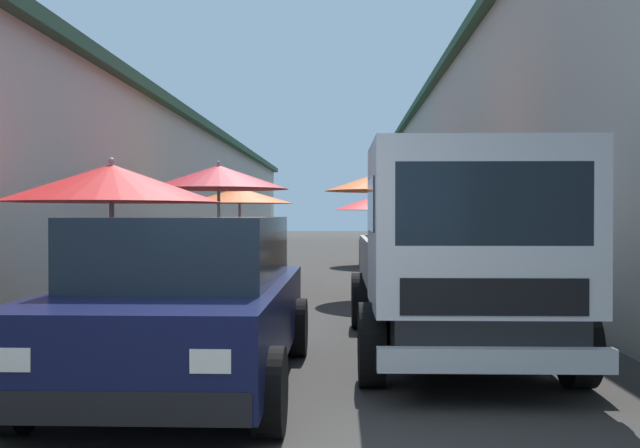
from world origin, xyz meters
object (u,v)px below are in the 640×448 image
(fruit_stall_near_left, at_px, (379,208))
(delivery_truck, at_px, (460,260))
(fruit_stall_far_right, at_px, (113,203))
(hatchback_car, at_px, (187,300))
(fruit_stall_near_right, at_px, (238,213))
(parked_scooter, at_px, (75,288))
(fruit_stall_mid_lane, at_px, (388,198))
(vendor_by_crates, at_px, (441,242))
(fruit_stall_far_left, at_px, (217,192))

(fruit_stall_near_left, xyz_separation_m, delivery_truck, (-13.69, -0.09, -0.61))
(fruit_stall_far_right, xyz_separation_m, hatchback_car, (-1.90, -1.28, -0.86))
(fruit_stall_near_right, bearing_deg, fruit_stall_near_left, -30.27)
(hatchback_car, relative_size, parked_scooter, 2.31)
(fruit_stall_mid_lane, distance_m, hatchback_car, 6.90)
(vendor_by_crates, bearing_deg, parked_scooter, 126.10)
(fruit_stall_far_right, height_order, vendor_by_crates, fruit_stall_far_right)
(fruit_stall_far_right, xyz_separation_m, fruit_stall_near_right, (6.92, -0.38, -0.10))
(fruit_stall_far_left, height_order, parked_scooter, fruit_stall_far_left)
(fruit_stall_far_left, relative_size, delivery_truck, 0.50)
(fruit_stall_mid_lane, height_order, vendor_by_crates, fruit_stall_mid_lane)
(fruit_stall_near_left, height_order, fruit_stall_far_left, fruit_stall_far_left)
(fruit_stall_near_left, bearing_deg, fruit_stall_far_left, 158.15)
(fruit_stall_near_left, bearing_deg, hatchback_car, 170.68)
(fruit_stall_mid_lane, bearing_deg, fruit_stall_far_left, 93.38)
(hatchback_car, relative_size, vendor_by_crates, 2.39)
(fruit_stall_near_left, distance_m, vendor_by_crates, 6.78)
(fruit_stall_near_left, relative_size, vendor_by_crates, 1.64)
(hatchback_car, distance_m, parked_scooter, 4.35)
(fruit_stall_far_right, bearing_deg, fruit_stall_mid_lane, -36.64)
(fruit_stall_near_right, bearing_deg, fruit_stall_far_right, 176.88)
(fruit_stall_mid_lane, relative_size, hatchback_car, 0.60)
(hatchback_car, bearing_deg, fruit_stall_far_right, 33.85)
(vendor_by_crates, bearing_deg, fruit_stall_far_right, 142.21)
(fruit_stall_far_right, bearing_deg, fruit_stall_near_left, -16.22)
(fruit_stall_far_right, relative_size, fruit_stall_far_left, 1.00)
(fruit_stall_far_right, relative_size, parked_scooter, 1.46)
(fruit_stall_near_left, distance_m, fruit_stall_mid_lane, 7.93)
(hatchback_car, bearing_deg, fruit_stall_near_left, -9.32)
(fruit_stall_near_right, xyz_separation_m, parked_scooter, (-5.20, 1.49, -1.05))
(fruit_stall_near_left, relative_size, fruit_stall_far_left, 1.09)
(fruit_stall_near_left, relative_size, fruit_stall_near_right, 1.18)
(fruit_stall_far_right, bearing_deg, delivery_truck, -107.54)
(fruit_stall_far_left, bearing_deg, delivery_truck, -149.10)
(fruit_stall_near_right, height_order, vendor_by_crates, fruit_stall_near_right)
(delivery_truck, bearing_deg, vendor_by_crates, -6.40)
(fruit_stall_near_left, distance_m, fruit_stall_near_right, 6.47)
(fruit_stall_far_right, bearing_deg, hatchback_car, -146.15)
(hatchback_car, bearing_deg, vendor_by_crates, -22.76)
(fruit_stall_near_right, relative_size, delivery_truck, 0.46)
(fruit_stall_far_right, distance_m, hatchback_car, 2.45)
(fruit_stall_near_left, bearing_deg, parked_scooter, 156.24)
(fruit_stall_near_right, xyz_separation_m, fruit_stall_far_left, (-2.52, -0.01, 0.37))
(fruit_stall_far_left, bearing_deg, fruit_stall_far_right, 174.95)
(fruit_stall_far_left, bearing_deg, fruit_stall_near_left, -21.85)
(fruit_stall_near_left, distance_m, fruit_stall_far_right, 13.03)
(fruit_stall_far_right, xyz_separation_m, fruit_stall_far_left, (4.40, -0.39, 0.27))
(fruit_stall_near_right, bearing_deg, hatchback_car, -174.19)
(hatchback_car, relative_size, delivery_truck, 0.79)
(hatchback_car, height_order, delivery_truck, delivery_truck)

